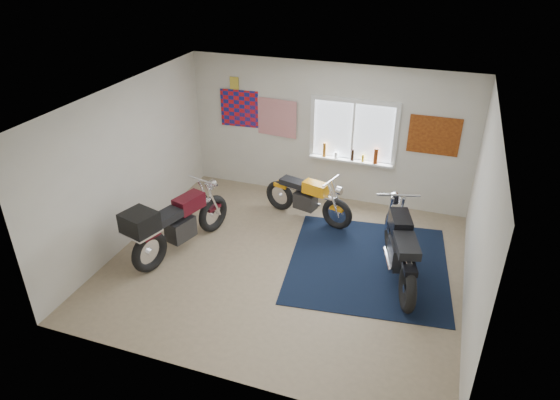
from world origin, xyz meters
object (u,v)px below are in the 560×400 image
(black_chrome_bike, at_px, (400,249))
(maroon_tourer, at_px, (174,224))
(navy_rug, at_px, (368,263))
(yellow_triumph, at_px, (307,199))

(black_chrome_bike, relative_size, maroon_tourer, 1.02)
(navy_rug, distance_m, yellow_triumph, 1.79)
(navy_rug, distance_m, maroon_tourer, 3.21)
(navy_rug, bearing_deg, maroon_tourer, -166.41)
(maroon_tourer, bearing_deg, navy_rug, -60.21)
(navy_rug, relative_size, maroon_tourer, 1.22)
(yellow_triumph, xyz_separation_m, maroon_tourer, (-1.71, -1.83, 0.16))
(yellow_triumph, height_order, black_chrome_bike, black_chrome_bike)
(maroon_tourer, bearing_deg, black_chrome_bike, -64.55)
(black_chrome_bike, height_order, maroon_tourer, black_chrome_bike)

